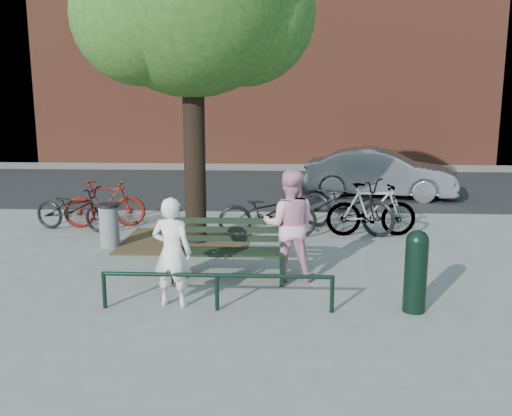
# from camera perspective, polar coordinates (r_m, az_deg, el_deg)

# --- Properties ---
(ground) EXTENTS (90.00, 90.00, 0.00)m
(ground) POSITION_cam_1_polar(r_m,az_deg,el_deg) (8.76, -2.97, -7.24)
(ground) COLOR gray
(ground) RESTS_ON ground
(dirt_pit) EXTENTS (2.40, 2.00, 0.02)m
(dirt_pit) POSITION_cam_1_polar(r_m,az_deg,el_deg) (10.98, -7.00, -3.33)
(dirt_pit) COLOR brown
(dirt_pit) RESTS_ON ground
(road) EXTENTS (40.00, 7.00, 0.01)m
(road) POSITION_cam_1_polar(r_m,az_deg,el_deg) (17.00, -0.06, 2.11)
(road) COLOR black
(road) RESTS_ON ground
(townhouse_row) EXTENTS (45.00, 4.00, 14.00)m
(townhouse_row) POSITION_cam_1_polar(r_m,az_deg,el_deg) (24.49, 1.34, 19.71)
(townhouse_row) COLOR brown
(townhouse_row) RESTS_ON ground
(park_bench) EXTENTS (1.74, 0.54, 0.97)m
(park_bench) POSITION_cam_1_polar(r_m,az_deg,el_deg) (8.70, -2.95, -4.08)
(park_bench) COLOR black
(park_bench) RESTS_ON ground
(guard_railing) EXTENTS (3.06, 0.06, 0.51)m
(guard_railing) POSITION_cam_1_polar(r_m,az_deg,el_deg) (7.50, -3.94, -7.29)
(guard_railing) COLOR black
(guard_railing) RESTS_ON ground
(person_left) EXTENTS (0.60, 0.45, 1.48)m
(person_left) POSITION_cam_1_polar(r_m,az_deg,el_deg) (7.64, -8.41, -4.39)
(person_left) COLOR white
(person_left) RESTS_ON ground
(person_right) EXTENTS (0.85, 0.68, 1.69)m
(person_right) POSITION_cam_1_polar(r_m,az_deg,el_deg) (8.63, 3.37, -1.70)
(person_right) COLOR pink
(person_right) RESTS_ON ground
(bollard) EXTENTS (0.29, 0.29, 1.09)m
(bollard) POSITION_cam_1_polar(r_m,az_deg,el_deg) (7.68, 15.70, -5.83)
(bollard) COLOR black
(bollard) RESTS_ON ground
(litter_bin) EXTENTS (0.39, 0.39, 0.81)m
(litter_bin) POSITION_cam_1_polar(r_m,az_deg,el_deg) (10.83, -14.48, -1.67)
(litter_bin) COLOR gray
(litter_bin) RESTS_ON ground
(bicycle_a) EXTENTS (1.85, 1.01, 0.92)m
(bicycle_a) POSITION_cam_1_polar(r_m,az_deg,el_deg) (12.25, -17.78, -0.07)
(bicycle_a) COLOR black
(bicycle_a) RESTS_ON ground
(bicycle_b) EXTENTS (1.74, 0.79, 1.01)m
(bicycle_b) POSITION_cam_1_polar(r_m,az_deg,el_deg) (12.39, -14.90, 0.44)
(bicycle_b) COLOR #58130C
(bicycle_b) RESTS_ON ground
(bicycle_c) EXTENTS (1.96, 0.79, 1.01)m
(bicycle_c) POSITION_cam_1_polar(r_m,az_deg,el_deg) (11.11, 1.18, -0.44)
(bicycle_c) COLOR black
(bicycle_c) RESTS_ON ground
(bicycle_d) EXTENTS (1.80, 0.62, 1.06)m
(bicycle_d) POSITION_cam_1_polar(r_m,az_deg,el_deg) (11.46, 11.46, -0.16)
(bicycle_d) COLOR gray
(bicycle_d) RESTS_ON ground
(bicycle_e) EXTENTS (2.19, 1.82, 1.12)m
(bicycle_e) POSITION_cam_1_polar(r_m,az_deg,el_deg) (11.72, 9.06, 0.35)
(bicycle_e) COLOR black
(bicycle_e) RESTS_ON ground
(parked_car) EXTENTS (4.18, 2.19, 1.31)m
(parked_car) POSITION_cam_1_polar(r_m,az_deg,el_deg) (15.71, 12.34, 3.43)
(parked_car) COLOR gray
(parked_car) RESTS_ON ground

